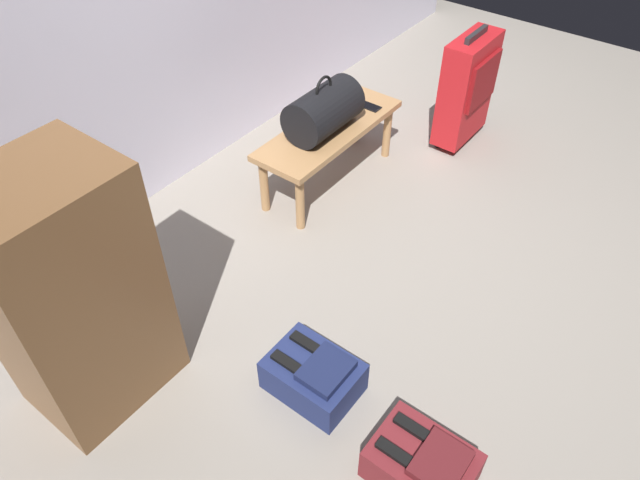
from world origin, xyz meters
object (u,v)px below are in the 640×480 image
(cell_phone, at_px, (369,106))
(side_cabinet, at_px, (73,296))
(suitcase_upright_red, at_px, (467,88))
(backpack_maroon, at_px, (422,465))
(backpack_navy, at_px, (314,375))
(duffel_bag_black, at_px, (324,111))
(bench, at_px, (329,135))

(cell_phone, xyz_separation_m, side_cabinet, (-2.06, -0.03, 0.16))
(suitcase_upright_red, xyz_separation_m, backpack_maroon, (-2.17, -0.97, -0.29))
(suitcase_upright_red, height_order, backpack_navy, suitcase_upright_red)
(duffel_bag_black, xyz_separation_m, suitcase_upright_red, (0.94, -0.42, -0.13))
(backpack_navy, bearing_deg, duffel_bag_black, 35.46)
(suitcase_upright_red, xyz_separation_m, side_cabinet, (-2.62, 0.34, 0.16))
(cell_phone, height_order, backpack_maroon, cell_phone)
(suitcase_upright_red, bearing_deg, duffel_bag_black, 155.73)
(backpack_navy, relative_size, backpack_maroon, 1.00)
(backpack_maroon, relative_size, side_cabinet, 0.35)
(cell_phone, bearing_deg, side_cabinet, -179.27)
(cell_phone, bearing_deg, duffel_bag_black, 171.22)
(cell_phone, xyz_separation_m, backpack_navy, (-1.54, -0.77, -0.30))
(side_cabinet, bearing_deg, duffel_bag_black, 2.88)
(cell_phone, relative_size, backpack_maroon, 0.38)
(duffel_bag_black, xyz_separation_m, cell_phone, (0.38, -0.06, -0.13))
(side_cabinet, bearing_deg, bench, 2.78)
(duffel_bag_black, bearing_deg, backpack_maroon, -131.43)
(duffel_bag_black, relative_size, cell_phone, 3.06)
(duffel_bag_black, xyz_separation_m, backpack_maroon, (-1.23, -1.39, -0.42))
(duffel_bag_black, bearing_deg, suitcase_upright_red, -24.27)
(duffel_bag_black, relative_size, backpack_navy, 1.16)
(bench, bearing_deg, backpack_maroon, -132.73)
(bench, xyz_separation_m, cell_phone, (0.32, -0.06, 0.06))
(duffel_bag_black, distance_m, suitcase_upright_red, 1.04)
(bench, xyz_separation_m, backpack_maroon, (-1.29, -1.39, -0.23))
(suitcase_upright_red, bearing_deg, bench, 154.34)
(bench, xyz_separation_m, backpack_navy, (-1.22, -0.83, -0.23))
(bench, distance_m, suitcase_upright_red, 0.98)
(bench, height_order, backpack_maroon, bench)
(cell_phone, distance_m, side_cabinet, 2.06)
(backpack_maroon, height_order, side_cabinet, side_cabinet)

